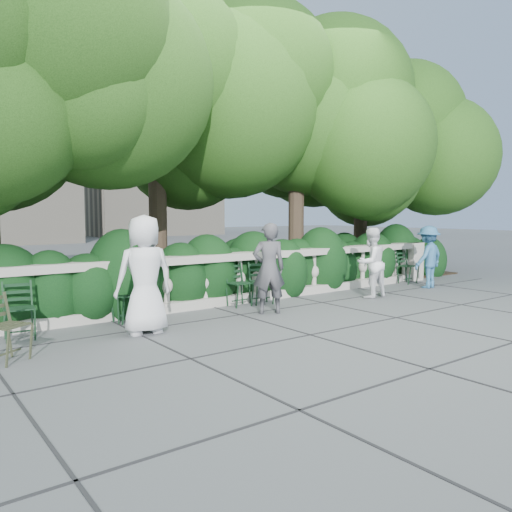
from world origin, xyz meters
TOP-DOWN VIEW (x-y plane):
  - ground at (0.00, 0.00)m, footprint 90.00×90.00m
  - balustrade at (0.00, 1.80)m, footprint 12.00×0.44m
  - shrub_hedge at (0.00, 3.00)m, footprint 15.00×2.60m
  - tree_canopy at (0.69, 3.19)m, footprint 15.04×6.52m
  - chair_a at (-2.28, 1.31)m, footprint 0.51×0.54m
  - chair_b at (-3.99, 1.12)m, footprint 0.49×0.53m
  - chair_c at (-2.33, 1.27)m, footprint 0.62×0.63m
  - chair_d at (0.43, 1.29)m, footprint 0.53×0.57m
  - chair_e at (-0.04, 1.33)m, footprint 0.46×0.50m
  - chair_f at (5.14, 1.31)m, footprint 0.46×0.50m
  - chair_weathered at (-4.23, 0.07)m, footprint 0.63×0.64m
  - person_businessman at (-2.39, 0.55)m, footprint 0.88×0.60m
  - person_woman_grey at (-0.00, 0.62)m, footprint 0.70×0.60m
  - person_casual_man at (2.76, 0.64)m, footprint 0.74×0.59m
  - person_older_blue at (4.91, 0.72)m, footprint 1.00×0.63m

SIDE VIEW (x-z plane):
  - ground at x=0.00m, z-range 0.00..0.00m
  - shrub_hedge at x=0.00m, z-range -0.85..0.85m
  - chair_a at x=-2.28m, z-range -0.42..0.42m
  - chair_b at x=-3.99m, z-range -0.42..0.42m
  - chair_c at x=-2.33m, z-range -0.42..0.42m
  - chair_d at x=0.43m, z-range -0.42..0.42m
  - chair_e at x=-0.04m, z-range -0.42..0.42m
  - chair_f at x=5.14m, z-range -0.42..0.42m
  - chair_weathered at x=-4.23m, z-range -0.42..0.42m
  - balustrade at x=0.00m, z-range -0.01..0.99m
  - person_casual_man at x=2.76m, z-range 0.00..1.48m
  - person_older_blue at x=4.91m, z-range 0.00..1.48m
  - person_woman_grey at x=0.00m, z-range 0.00..1.62m
  - person_businessman at x=-2.39m, z-range 0.00..1.76m
  - tree_canopy at x=0.69m, z-range 0.57..7.35m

